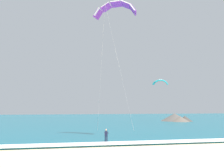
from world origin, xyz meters
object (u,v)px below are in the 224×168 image
kitesurfer (106,135)px  kite_primary (115,8)px  surfboard (106,143)px  kite_distant (160,82)px

kitesurfer → kite_primary: (1.88, 3.12, 17.18)m
kitesurfer → kite_primary: 17.57m
kite_primary → surfboard: bearing=-121.0°
surfboard → kite_primary: (1.88, 3.13, 18.10)m
surfboard → kitesurfer: bearing=73.2°
kitesurfer → kite_distant: bearing=58.8°
surfboard → kite_primary: bearing=59.0°
kitesurfer → surfboard: bearing=-106.8°
kite_primary → kite_distant: bearing=58.8°
kitesurfer → kite_distant: 45.88m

